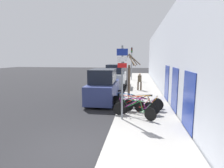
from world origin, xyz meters
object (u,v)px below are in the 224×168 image
Objects in this scene: bicycle_5 at (144,102)px; parked_car_0 at (103,87)px; traffic_light at (132,59)px; bicycle_3 at (143,104)px; bicycle_4 at (127,102)px; parked_car_1 at (116,77)px; bicycle_0 at (136,110)px; bicycle_1 at (137,108)px; signpost at (122,79)px; street_tree at (130,75)px; bicycle_2 at (135,105)px; pedestrian_near at (140,80)px.

bicycle_5 is 0.49× the size of parked_car_0.
bicycle_5 is 3.42m from parked_car_0.
bicycle_5 is 0.50× the size of traffic_light.
bicycle_5 is (0.07, 0.64, -0.03)m from bicycle_3.
parked_car_0 reaches higher than bicycle_4.
parked_car_1 is at bearing 87.78° from parked_car_0.
bicycle_4 reaches higher than bicycle_0.
bicycle_4 is (-0.59, 1.07, 0.00)m from bicycle_1.
signpost reaches higher than street_tree.
parked_car_1 is at bearing 13.84° from bicycle_5.
street_tree is at bearing 35.35° from bicycle_4.
signpost is at bearing 126.67° from bicycle_1.
bicycle_3 is at bearing -35.42° from bicycle_2.
bicycle_0 is 1.12m from bicycle_3.
parked_car_0 is (-2.40, 3.52, 0.53)m from bicycle_0.
bicycle_1 is 7.40m from pedestrian_near.
parked_car_0 is (-2.32, 2.78, 0.51)m from bicycle_2.
bicycle_0 is 0.87× the size of bicycle_2.
parked_car_0 reaches higher than bicycle_1.
bicycle_3 is at bearing 53.71° from signpost.
bicycle_5 is 1.40× the size of pedestrian_near.
street_tree is 0.74× the size of traffic_light.
bicycle_3 is 0.51× the size of parked_car_0.
traffic_light is at bearing 36.07° from bicycle_4.
bicycle_5 is at bearing -33.66° from parked_car_0.
parked_car_1 reaches higher than bicycle_1.
bicycle_2 is 1.40× the size of pedestrian_near.
pedestrian_near reaches higher than bicycle_4.
bicycle_1 is 1.05× the size of bicycle_3.
bicycle_4 is at bearing 54.61° from bicycle_0.
parked_car_0 is at bearing -142.78° from street_tree.
bicycle_0 is at bearing -76.34° from parked_car_1.
traffic_light is (-1.26, 13.75, 2.51)m from bicycle_5.
pedestrian_near is at bearing -82.21° from traffic_light.
parked_car_0 is 1.02× the size of traffic_light.
traffic_light reaches higher than bicycle_2.
bicycle_2 is at bearing 8.68° from bicycle_1.
bicycle_2 is 9.17m from parked_car_1.
signpost is 2.43m from bicycle_3.
signpost is 0.78× the size of parked_car_1.
bicycle_1 is at bearing 158.69° from bicycle_5.
traffic_light reaches higher than bicycle_1.
bicycle_3 and bicycle_4 have the same top height.
bicycle_2 is 14.93m from traffic_light.
bicycle_4 is at bearing 54.34° from bicycle_2.
traffic_light is (-0.25, 10.54, 1.20)m from street_tree.
street_tree is (-1.01, 3.21, 1.31)m from bicycle_5.
street_tree is at bearing 3.65° from bicycle_3.
pedestrian_near is (0.78, 6.31, 0.52)m from bicycle_4.
bicycle_3 is at bearing -42.55° from parked_car_0.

